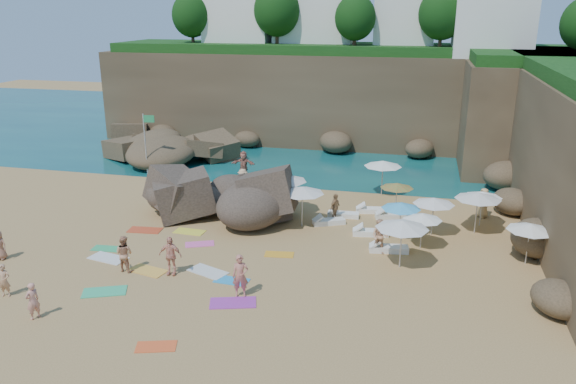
% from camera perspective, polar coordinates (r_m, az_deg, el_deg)
% --- Properties ---
extents(ground, '(120.00, 120.00, 0.00)m').
position_cam_1_polar(ground, '(29.78, -5.11, -5.13)').
color(ground, tan).
rests_on(ground, ground).
extents(seawater, '(120.00, 120.00, 0.00)m').
position_cam_1_polar(seawater, '(57.80, 4.30, 6.34)').
color(seawater, '#0C4751').
rests_on(seawater, ground).
extents(cliff_back, '(44.00, 8.00, 8.00)m').
position_cam_1_polar(cliff_back, '(51.94, 5.71, 9.45)').
color(cliff_back, brown).
rests_on(cliff_back, ground).
extents(cliff_corner, '(10.00, 12.00, 8.00)m').
position_cam_1_polar(cliff_corner, '(47.25, 23.29, 7.23)').
color(cliff_corner, brown).
rests_on(cliff_corner, ground).
extents(rock_promontory, '(12.00, 7.00, 2.00)m').
position_cam_1_polar(rock_promontory, '(47.83, -11.64, 3.53)').
color(rock_promontory, brown).
rests_on(rock_promontory, ground).
extents(clifftop_buildings, '(28.48, 9.48, 7.00)m').
position_cam_1_polar(clifftop_buildings, '(52.04, 7.19, 17.43)').
color(clifftop_buildings, white).
rests_on(clifftop_buildings, cliff_back).
extents(clifftop_trees, '(35.60, 23.82, 4.40)m').
position_cam_1_polar(clifftop_trees, '(45.61, 8.62, 17.32)').
color(clifftop_trees, '#11380F').
rests_on(clifftop_trees, ground).
extents(marina_masts, '(3.10, 0.10, 6.00)m').
position_cam_1_polar(marina_masts, '(62.01, -11.07, 9.67)').
color(marina_masts, white).
rests_on(marina_masts, ground).
extents(rock_outcrop, '(8.29, 6.81, 2.96)m').
position_cam_1_polar(rock_outcrop, '(34.61, -5.57, -1.77)').
color(rock_outcrop, brown).
rests_on(rock_outcrop, ground).
extents(flag_pole, '(0.89, 0.15, 4.54)m').
position_cam_1_polar(flag_pole, '(42.40, -14.18, 5.54)').
color(flag_pole, silver).
rests_on(flag_pole, ground).
extents(parasol_0, '(2.37, 2.37, 2.24)m').
position_cam_1_polar(parasol_0, '(32.99, -1.65, 1.08)').
color(parasol_0, silver).
rests_on(parasol_0, ground).
extents(parasol_1, '(2.64, 2.64, 2.50)m').
position_cam_1_polar(parasol_1, '(32.90, -0.35, 1.46)').
color(parasol_1, silver).
rests_on(parasol_1, ground).
extents(parasol_2, '(2.23, 2.23, 2.11)m').
position_cam_1_polar(parasol_2, '(30.97, 14.61, -0.90)').
color(parasol_2, silver).
rests_on(parasol_2, ground).
extents(parasol_3, '(2.47, 2.47, 2.34)m').
position_cam_1_polar(parasol_3, '(37.05, 9.63, 2.87)').
color(parasol_3, silver).
rests_on(parasol_3, ground).
extents(parasol_4, '(2.14, 2.14, 2.02)m').
position_cam_1_polar(parasol_4, '(33.14, 19.18, -0.23)').
color(parasol_4, silver).
rests_on(parasol_4, ground).
extents(parasol_5, '(2.48, 2.48, 2.34)m').
position_cam_1_polar(parasol_5, '(31.14, 1.45, 0.21)').
color(parasol_5, silver).
rests_on(parasol_5, ground).
extents(parasol_6, '(1.99, 1.99, 1.88)m').
position_cam_1_polar(parasol_6, '(33.96, 11.01, 0.65)').
color(parasol_6, silver).
rests_on(parasol_6, ground).
extents(parasol_7, '(2.48, 2.48, 2.34)m').
position_cam_1_polar(parasol_7, '(31.83, 18.76, -0.37)').
color(parasol_7, silver).
rests_on(parasol_7, ground).
extents(parasol_8, '(1.99, 1.99, 1.88)m').
position_cam_1_polar(parasol_8, '(29.13, 13.52, -2.47)').
color(parasol_8, silver).
rests_on(parasol_8, ground).
extents(parasol_9, '(2.51, 2.51, 2.37)m').
position_cam_1_polar(parasol_9, '(26.63, 11.53, -3.25)').
color(parasol_9, silver).
rests_on(parasol_9, ground).
extents(parasol_10, '(2.10, 2.10, 1.99)m').
position_cam_1_polar(parasol_10, '(30.20, 11.43, -1.38)').
color(parasol_10, silver).
rests_on(parasol_10, ground).
extents(parasol_11, '(2.19, 2.19, 2.07)m').
position_cam_1_polar(parasol_11, '(28.88, 23.41, -3.31)').
color(parasol_11, silver).
rests_on(parasol_11, ground).
extents(lounger_0, '(1.99, 0.90, 0.30)m').
position_cam_1_polar(lounger_0, '(30.86, 8.37, -4.10)').
color(lounger_0, white).
rests_on(lounger_0, ground).
extents(lounger_1, '(1.93, 0.93, 0.29)m').
position_cam_1_polar(lounger_1, '(34.26, 8.48, -1.84)').
color(lounger_1, white).
rests_on(lounger_1, ground).
extents(lounger_2, '(1.86, 0.71, 0.29)m').
position_cam_1_polar(lounger_2, '(33.32, 5.64, -2.31)').
color(lounger_2, white).
rests_on(lounger_2, ground).
extents(lounger_3, '(2.10, 1.05, 0.31)m').
position_cam_1_polar(lounger_3, '(33.51, 10.56, -2.39)').
color(lounger_3, white).
rests_on(lounger_3, ground).
extents(lounger_4, '(2.03, 0.91, 0.31)m').
position_cam_1_polar(lounger_4, '(28.99, 10.20, -5.70)').
color(lounger_4, white).
rests_on(lounger_4, ground).
extents(lounger_5, '(1.93, 1.34, 0.29)m').
position_cam_1_polar(lounger_5, '(32.16, 4.16, -3.03)').
color(lounger_5, white).
rests_on(lounger_5, ground).
extents(towel_2, '(1.60, 1.12, 0.03)m').
position_cam_1_polar(towel_2, '(21.70, -13.25, -15.03)').
color(towel_2, '#EB5525').
rests_on(towel_2, ground).
extents(towel_3, '(2.07, 1.57, 0.03)m').
position_cam_1_polar(towel_3, '(25.99, -18.14, -9.60)').
color(towel_3, '#32B176').
rests_on(towel_3, ground).
extents(towel_4, '(1.95, 1.28, 0.03)m').
position_cam_1_polar(towel_4, '(27.38, -14.06, -7.75)').
color(towel_4, gold).
rests_on(towel_4, ground).
extents(towel_5, '(2.07, 1.33, 0.03)m').
position_cam_1_polar(towel_5, '(29.21, -17.80, -6.41)').
color(towel_5, silver).
rests_on(towel_5, ground).
extents(towel_6, '(2.13, 1.49, 0.03)m').
position_cam_1_polar(towel_6, '(24.00, -5.61, -11.13)').
color(towel_6, purple).
rests_on(towel_6, ground).
extents(towel_7, '(1.90, 1.08, 0.03)m').
position_cam_1_polar(towel_7, '(32.22, -14.33, -3.77)').
color(towel_7, '#C14122').
rests_on(towel_7, ground).
extents(towel_8, '(1.59, 0.86, 0.03)m').
position_cam_1_polar(towel_8, '(25.79, -5.75, -8.95)').
color(towel_8, '#2791D0').
rests_on(towel_8, ground).
extents(towel_9, '(1.66, 1.28, 0.03)m').
position_cam_1_polar(towel_9, '(29.80, -8.96, -5.24)').
color(towel_9, '#EA5BAB').
rests_on(towel_9, ground).
extents(towel_10, '(1.53, 0.90, 0.03)m').
position_cam_1_polar(towel_10, '(28.24, -0.90, -6.36)').
color(towel_10, gold).
rests_on(towel_10, ground).
extents(towel_11, '(1.53, 0.85, 0.03)m').
position_cam_1_polar(towel_11, '(30.37, -17.94, -5.49)').
color(towel_11, '#2FA663').
rests_on(towel_11, ground).
extents(towel_12, '(1.71, 0.92, 0.03)m').
position_cam_1_polar(towel_12, '(31.49, -9.97, -3.99)').
color(towel_12, yellow).
rests_on(towel_12, ground).
extents(towel_13, '(2.09, 1.55, 0.03)m').
position_cam_1_polar(towel_13, '(26.75, -8.15, -8.01)').
color(towel_13, silver).
rests_on(towel_13, ground).
extents(person_stand_0, '(0.59, 0.45, 1.47)m').
position_cam_1_polar(person_stand_0, '(26.94, -26.89, -8.03)').
color(person_stand_0, tan).
rests_on(person_stand_0, ground).
extents(person_stand_1, '(0.93, 0.78, 1.75)m').
position_cam_1_polar(person_stand_1, '(27.34, -16.30, -6.02)').
color(person_stand_1, tan).
rests_on(person_stand_1, ground).
extents(person_stand_2, '(1.25, 0.96, 1.79)m').
position_cam_1_polar(person_stand_2, '(36.92, -4.60, 1.00)').
color(person_stand_2, tan).
rests_on(person_stand_2, ground).
extents(person_stand_3, '(0.71, 1.03, 1.62)m').
position_cam_1_polar(person_stand_3, '(32.51, 4.81, -1.55)').
color(person_stand_3, '#9F784F').
rests_on(person_stand_3, ground).
extents(person_stand_4, '(0.91, 0.97, 1.77)m').
position_cam_1_polar(person_stand_4, '(34.85, 19.23, -1.04)').
color(person_stand_4, tan).
rests_on(person_stand_4, ground).
extents(person_stand_5, '(1.80, 0.57, 1.92)m').
position_cam_1_polar(person_stand_5, '(41.04, -4.54, 2.84)').
color(person_stand_5, '#A86554').
rests_on(person_stand_5, ground).
extents(person_stand_6, '(0.56, 0.66, 1.55)m').
position_cam_1_polar(person_stand_6, '(24.62, -24.51, -10.03)').
color(person_stand_6, tan).
rests_on(person_stand_6, ground).
extents(person_lie_1, '(1.18, 1.90, 0.45)m').
position_cam_1_polar(person_lie_1, '(26.72, -11.77, -7.76)').
color(person_lie_1, '#EEA287').
rests_on(person_lie_1, ground).
extents(person_lie_2, '(0.79, 1.49, 0.39)m').
position_cam_1_polar(person_lie_2, '(31.04, -27.11, -5.78)').
color(person_lie_2, '#9B654D').
rests_on(person_lie_2, ground).
extents(person_lie_4, '(1.22, 2.00, 0.45)m').
position_cam_1_polar(person_lie_4, '(24.38, -4.82, -10.06)').
color(person_lie_4, '#BA6E5D').
rests_on(person_lie_4, ground).
extents(person_lie_5, '(1.21, 1.92, 0.68)m').
position_cam_1_polar(person_lie_5, '(28.59, 9.25, -5.58)').
color(person_lie_5, tan).
rests_on(person_lie_5, ground).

